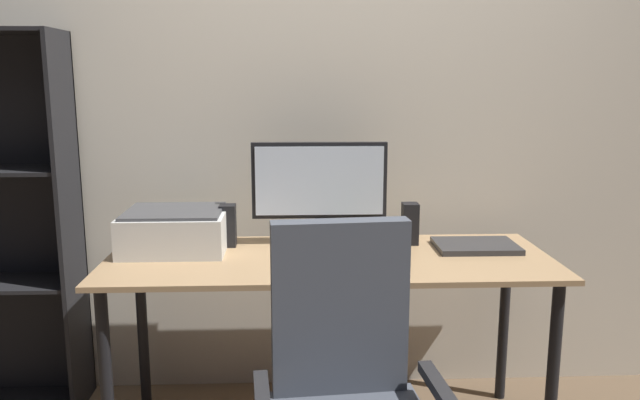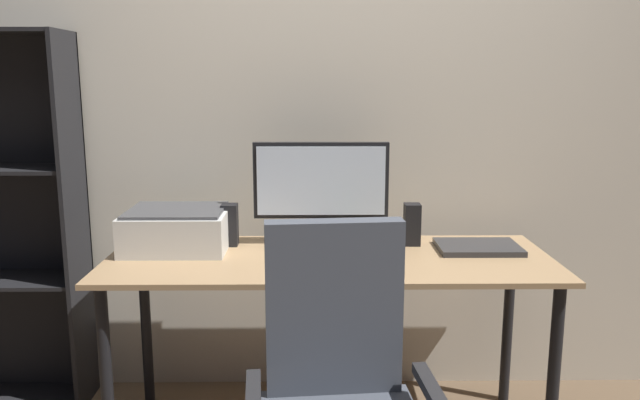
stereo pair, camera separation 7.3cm
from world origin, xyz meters
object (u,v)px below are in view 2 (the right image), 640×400
(printer, at_px, (177,229))
(monitor, at_px, (321,186))
(keyboard, at_px, (314,265))
(coffee_mug, at_px, (352,245))
(laptop, at_px, (478,247))
(speaker_right, at_px, (412,224))
(desk, at_px, (329,278))
(speaker_left, at_px, (230,225))
(mouse, at_px, (383,263))

(printer, bearing_deg, monitor, 5.78)
(monitor, relative_size, keyboard, 1.87)
(printer, bearing_deg, coffee_mug, -12.03)
(laptop, relative_size, speaker_right, 1.88)
(desk, bearing_deg, speaker_left, 156.37)
(mouse, bearing_deg, keyboard, 163.81)
(desk, relative_size, speaker_left, 9.95)
(keyboard, relative_size, laptop, 0.91)
(desk, bearing_deg, speaker_right, 27.11)
(mouse, relative_size, speaker_right, 0.56)
(monitor, xyz_separation_m, speaker_right, (0.37, -0.01, -0.16))
(desk, bearing_deg, coffee_mug, -14.32)
(coffee_mug, height_order, laptop, coffee_mug)
(mouse, bearing_deg, coffee_mug, 115.14)
(coffee_mug, bearing_deg, printer, 167.97)
(monitor, height_order, mouse, monitor)
(printer, bearing_deg, mouse, -18.71)
(mouse, xyz_separation_m, speaker_right, (0.15, 0.32, 0.07))
(speaker_right, bearing_deg, coffee_mug, -142.44)
(monitor, height_order, keyboard, monitor)
(mouse, distance_m, speaker_right, 0.36)
(mouse, bearing_deg, laptop, 15.01)
(coffee_mug, distance_m, speaker_left, 0.52)
(monitor, relative_size, speaker_right, 3.19)
(speaker_right, xyz_separation_m, printer, (-0.94, -0.05, -0.00))
(coffee_mug, relative_size, printer, 0.25)
(keyboard, height_order, coffee_mug, coffee_mug)
(desk, distance_m, printer, 0.64)
(printer, bearing_deg, speaker_left, 13.87)
(coffee_mug, distance_m, speaker_right, 0.32)
(coffee_mug, distance_m, printer, 0.70)
(speaker_right, bearing_deg, laptop, -18.00)
(desk, bearing_deg, monitor, 99.03)
(mouse, relative_size, printer, 0.24)
(monitor, distance_m, speaker_right, 0.40)
(monitor, bearing_deg, desk, -80.97)
(speaker_left, bearing_deg, monitor, 1.23)
(mouse, distance_m, printer, 0.84)
(keyboard, relative_size, speaker_left, 1.71)
(monitor, xyz_separation_m, printer, (-0.57, -0.06, -0.16))
(keyboard, bearing_deg, coffee_mug, 41.22)
(mouse, height_order, speaker_left, speaker_left)
(speaker_right, bearing_deg, desk, -152.89)
(desk, relative_size, coffee_mug, 16.61)
(coffee_mug, distance_m, laptop, 0.52)
(desk, height_order, keyboard, keyboard)
(speaker_left, xyz_separation_m, printer, (-0.20, -0.05, -0.00))
(desk, xyz_separation_m, printer, (-0.60, 0.12, 0.17))
(keyboard, height_order, speaker_right, speaker_right)
(speaker_left, bearing_deg, laptop, -4.71)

